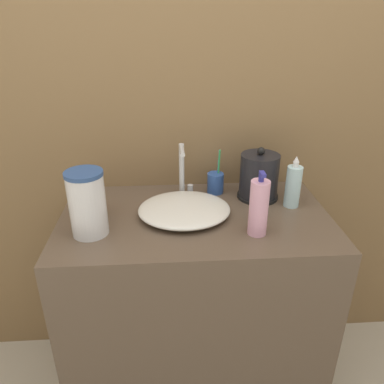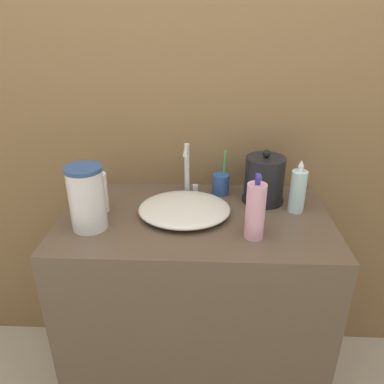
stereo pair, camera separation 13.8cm
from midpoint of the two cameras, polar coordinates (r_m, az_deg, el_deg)
wall_back at (r=1.59m, az=-2.93°, el=14.81°), size 6.00×0.04×2.60m
vanity_counter at (r=1.69m, az=-2.00°, el=-17.13°), size 1.03×0.59×0.90m
sink_basin at (r=1.42m, az=-3.98°, el=-2.71°), size 0.35×0.31×0.05m
faucet at (r=1.54m, az=-3.95°, el=3.54°), size 0.06×0.12×0.22m
electric_kettle at (r=1.54m, az=7.65°, el=2.12°), size 0.17×0.17×0.22m
toothbrush_cup at (r=1.59m, az=1.14°, el=1.41°), size 0.07×0.07×0.20m
lotion_bottle at (r=1.27m, az=7.11°, el=-2.44°), size 0.07×0.07×0.23m
shampoo_bottle at (r=1.45m, az=-17.11°, el=-0.70°), size 0.07×0.07×0.20m
mouthwash_bottle at (r=1.50m, az=12.64°, el=0.87°), size 0.06×0.06×0.21m
water_pitcher at (r=1.33m, az=-18.56°, el=-1.72°), size 0.13×0.13×0.23m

